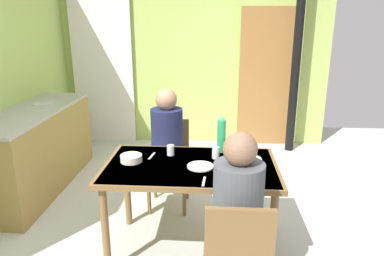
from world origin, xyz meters
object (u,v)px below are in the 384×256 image
at_px(water_bottle_green_near, 221,135).
at_px(chair_far_diner, 169,158).
at_px(chair_near_diner, 237,256).
at_px(dining_table, 191,174).
at_px(serving_bowl_center, 131,158).
at_px(person_near_diner, 238,201).
at_px(kitchen_counter, 35,150).
at_px(person_far_diner, 167,135).

bearing_deg(water_bottle_green_near, chair_far_diner, 138.03).
bearing_deg(chair_far_diner, chair_near_diner, 111.49).
bearing_deg(dining_table, water_bottle_green_near, 51.77).
relative_size(water_bottle_green_near, serving_bowl_center, 1.84).
height_order(chair_far_diner, water_bottle_green_near, water_bottle_green_near).
distance_m(chair_near_diner, person_near_diner, 0.31).
bearing_deg(serving_bowl_center, person_near_diner, -39.19).
bearing_deg(kitchen_counter, chair_far_diner, -9.68).
relative_size(kitchen_counter, serving_bowl_center, 10.93).
height_order(person_near_diner, water_bottle_green_near, person_near_diner).
bearing_deg(chair_near_diner, dining_table, 113.33).
relative_size(person_far_diner, serving_bowl_center, 4.53).
xyz_separation_m(kitchen_counter, person_near_diner, (2.12, -1.64, 0.33)).
relative_size(dining_table, person_near_diner, 1.74).
bearing_deg(person_far_diner, dining_table, 113.46).
bearing_deg(serving_bowl_center, kitchen_counter, 143.22).
bearing_deg(person_far_diner, chair_far_diner, -90.00).
xyz_separation_m(dining_table, water_bottle_green_near, (0.24, 0.30, 0.23)).
distance_m(dining_table, serving_bowl_center, 0.49).
relative_size(dining_table, serving_bowl_center, 7.87).
height_order(kitchen_counter, chair_far_diner, kitchen_counter).
xyz_separation_m(dining_table, person_far_diner, (-0.27, 0.62, 0.11)).
height_order(kitchen_counter, person_far_diner, person_far_diner).
distance_m(chair_near_diner, water_bottle_green_near, 1.13).
relative_size(kitchen_counter, water_bottle_green_near, 5.94).
relative_size(dining_table, chair_near_diner, 1.54).
relative_size(kitchen_counter, person_near_diner, 2.41).
distance_m(kitchen_counter, person_far_diner, 1.61).
bearing_deg(water_bottle_green_near, serving_bowl_center, -159.14).
bearing_deg(kitchen_counter, serving_bowl_center, -36.78).
xyz_separation_m(dining_table, serving_bowl_center, (-0.47, 0.03, 0.11)).
height_order(chair_near_diner, serving_bowl_center, chair_near_diner).
bearing_deg(chair_far_diner, kitchen_counter, -9.68).
distance_m(dining_table, water_bottle_green_near, 0.45).
relative_size(chair_near_diner, serving_bowl_center, 5.12).
height_order(kitchen_counter, dining_table, kitchen_counter).
relative_size(person_far_diner, water_bottle_green_near, 2.46).
bearing_deg(water_bottle_green_near, person_far_diner, 147.78).
relative_size(chair_far_diner, water_bottle_green_near, 2.78).
bearing_deg(dining_table, chair_far_diner, 109.59).
bearing_deg(chair_near_diner, chair_far_diner, 111.49).
bearing_deg(serving_bowl_center, chair_near_diner, -44.60).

